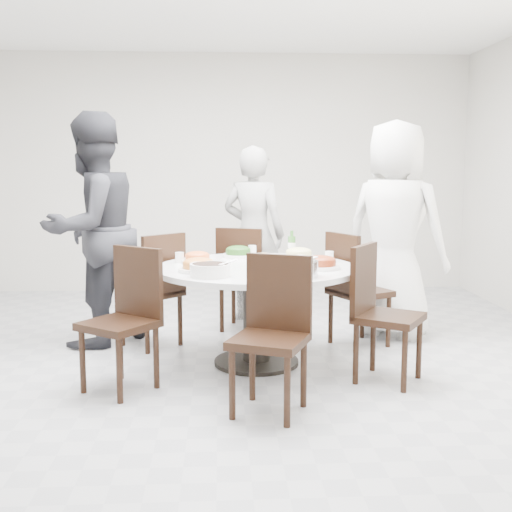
{
  "coord_description": "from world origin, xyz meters",
  "views": [
    {
      "loc": [
        0.03,
        -4.7,
        1.49
      ],
      "look_at": [
        0.29,
        0.06,
        0.82
      ],
      "focal_mm": 45.0,
      "sensor_mm": 36.0,
      "label": 1
    }
  ],
  "objects": [
    {
      "name": "soup_bowl",
      "position": [
        -0.04,
        -0.41,
        0.79
      ],
      "size": [
        0.28,
        0.28,
        0.09
      ],
      "primitive_type": "cylinder",
      "color": "white",
      "rests_on": "dining_table"
    },
    {
      "name": "floor",
      "position": [
        0.0,
        0.0,
        0.0
      ],
      "size": [
        6.0,
        6.0,
        0.01
      ],
      "primitive_type": "cube",
      "color": "#A3A3A7",
      "rests_on": "ground"
    },
    {
      "name": "chair_s",
      "position": [
        0.31,
        -0.98,
        0.47
      ],
      "size": [
        0.55,
        0.55,
        0.95
      ],
      "primitive_type": "cube",
      "rotation": [
        0.0,
        0.0,
        5.87
      ],
      "color": "black",
      "rests_on": "floor"
    },
    {
      "name": "dish_redbrown",
      "position": [
        0.75,
        -0.14,
        0.79
      ],
      "size": [
        0.28,
        0.28,
        0.07
      ],
      "primitive_type": "cylinder",
      "color": "white",
      "rests_on": "dining_table"
    },
    {
      "name": "chopsticks",
      "position": [
        0.3,
        0.67,
        0.76
      ],
      "size": [
        0.24,
        0.04,
        0.01
      ],
      "primitive_type": null,
      "color": "tan",
      "rests_on": "dining_table"
    },
    {
      "name": "wall_back",
      "position": [
        0.0,
        3.0,
        1.4
      ],
      "size": [
        6.0,
        0.01,
        2.8
      ],
      "primitive_type": "cube",
      "color": "beige",
      "rests_on": "ground"
    },
    {
      "name": "chair_sw",
      "position": [
        -0.65,
        -0.53,
        0.47
      ],
      "size": [
        0.59,
        0.59,
        0.95
      ],
      "primitive_type": "cube",
      "rotation": [
        0.0,
        0.0,
        5.64
      ],
      "color": "black",
      "rests_on": "floor"
    },
    {
      "name": "wall_front",
      "position": [
        0.0,
        -3.0,
        1.4
      ],
      "size": [
        6.0,
        0.01,
        2.8
      ],
      "primitive_type": "cube",
      "color": "beige",
      "rests_on": "ground"
    },
    {
      "name": "rice_bowl",
      "position": [
        0.56,
        -0.45,
        0.8
      ],
      "size": [
        0.25,
        0.25,
        0.11
      ],
      "primitive_type": "cylinder",
      "color": "silver",
      "rests_on": "dining_table"
    },
    {
      "name": "dish_greens",
      "position": [
        0.17,
        0.49,
        0.78
      ],
      "size": [
        0.26,
        0.26,
        0.07
      ],
      "primitive_type": "cylinder",
      "color": "white",
      "rests_on": "dining_table"
    },
    {
      "name": "chair_nw",
      "position": [
        -0.55,
        0.55,
        0.47
      ],
      "size": [
        0.59,
        0.59,
        0.95
      ],
      "primitive_type": "cube",
      "rotation": [
        0.0,
        0.0,
        3.9
      ],
      "color": "black",
      "rests_on": "floor"
    },
    {
      "name": "dish_pale",
      "position": [
        0.65,
        0.34,
        0.79
      ],
      "size": [
        0.27,
        0.27,
        0.07
      ],
      "primitive_type": "cylinder",
      "color": "white",
      "rests_on": "dining_table"
    },
    {
      "name": "beverage_bottle",
      "position": [
        0.61,
        0.5,
        0.86
      ],
      "size": [
        0.06,
        0.06,
        0.22
      ],
      "primitive_type": "cylinder",
      "color": "#336C2B",
      "rests_on": "dining_table"
    },
    {
      "name": "diner_middle",
      "position": [
        0.35,
        1.42,
        0.84
      ],
      "size": [
        0.72,
        0.61,
        1.68
      ],
      "primitive_type": "imported",
      "rotation": [
        0.0,
        0.0,
        2.73
      ],
      "color": "black",
      "rests_on": "floor"
    },
    {
      "name": "diner_right",
      "position": [
        1.54,
        0.76,
        0.94
      ],
      "size": [
        1.09,
        1.04,
        1.88
      ],
      "primitive_type": "imported",
      "rotation": [
        0.0,
        0.0,
        2.48
      ],
      "color": "silver",
      "rests_on": "floor"
    },
    {
      "name": "chair_se",
      "position": [
        1.19,
        -0.44,
        0.47
      ],
      "size": [
        0.58,
        0.58,
        0.95
      ],
      "primitive_type": "cube",
      "rotation": [
        0.0,
        0.0,
        7.27
      ],
      "color": "black",
      "rests_on": "floor"
    },
    {
      "name": "dish_orange",
      "position": [
        -0.15,
        0.18,
        0.78
      ],
      "size": [
        0.24,
        0.24,
        0.06
      ],
      "primitive_type": "cylinder",
      "color": "white",
      "rests_on": "dining_table"
    },
    {
      "name": "dish_tofu",
      "position": [
        -0.13,
        -0.21,
        0.79
      ],
      "size": [
        0.29,
        0.29,
        0.08
      ],
      "primitive_type": "cylinder",
      "color": "white",
      "rests_on": "dining_table"
    },
    {
      "name": "chair_n",
      "position": [
        0.25,
        1.07,
        0.47
      ],
      "size": [
        0.54,
        0.54,
        0.95
      ],
      "primitive_type": "cube",
      "rotation": [
        0.0,
        0.0,
        2.8
      ],
      "color": "black",
      "rests_on": "floor"
    },
    {
      "name": "dining_table",
      "position": [
        0.29,
        0.01,
        0.38
      ],
      "size": [
        1.5,
        1.5,
        0.75
      ],
      "primitive_type": "cylinder",
      "color": "white",
      "rests_on": "floor"
    },
    {
      "name": "tea_cups",
      "position": [
        0.26,
        0.61,
        0.79
      ],
      "size": [
        0.07,
        0.07,
        0.08
      ],
      "primitive_type": "cylinder",
      "color": "white",
      "rests_on": "dining_table"
    },
    {
      "name": "chair_ne",
      "position": [
        1.18,
        0.47,
        0.47
      ],
      "size": [
        0.56,
        0.56,
        0.95
      ],
      "primitive_type": "cube",
      "rotation": [
        0.0,
        0.0,
        2.03
      ],
      "color": "black",
      "rests_on": "floor"
    },
    {
      "name": "diner_left",
      "position": [
        -1.03,
        0.65,
        0.97
      ],
      "size": [
        1.15,
        1.19,
        1.93
      ],
      "primitive_type": "imported",
      "rotation": [
        0.0,
        0.0,
        4.06
      ],
      "color": "#212227",
      "rests_on": "floor"
    }
  ]
}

